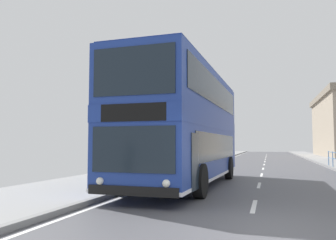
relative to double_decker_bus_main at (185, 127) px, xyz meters
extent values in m
cube|color=#4C4C52|center=(2.76, -6.38, -2.35)|extent=(8.40, 140.00, 0.06)
cube|color=silver|center=(2.76, -3.78, -2.32)|extent=(0.12, 2.00, 0.00)
cube|color=silver|center=(2.76, 1.02, -2.32)|extent=(0.12, 2.00, 0.00)
cube|color=silver|center=(2.76, 5.82, -2.32)|extent=(0.12, 2.00, 0.00)
cube|color=silver|center=(2.76, 10.62, -2.32)|extent=(0.12, 2.00, 0.00)
cube|color=silver|center=(2.76, 15.42, -2.32)|extent=(0.12, 2.00, 0.00)
cube|color=silver|center=(2.76, 20.22, -2.32)|extent=(0.12, 2.00, 0.00)
cube|color=silver|center=(2.76, 25.02, -2.32)|extent=(0.12, 2.00, 0.00)
cube|color=silver|center=(2.76, 29.82, -2.32)|extent=(0.12, 2.00, 0.00)
cube|color=silver|center=(2.76, 34.62, -2.32)|extent=(0.12, 2.00, 0.00)
cube|color=silver|center=(2.76, 39.42, -2.32)|extent=(0.12, 2.00, 0.00)
cube|color=silver|center=(2.76, 44.22, -2.32)|extent=(0.12, 2.00, 0.00)
cube|color=silver|center=(-1.19, -6.38, -2.32)|extent=(0.12, 133.00, 0.00)
cube|color=gray|center=(-1.54, -6.38, -2.25)|extent=(0.20, 140.00, 0.14)
cube|color=navy|center=(0.00, 0.01, -1.05)|extent=(2.88, 10.24, 1.84)
cube|color=navy|center=(0.00, 0.01, 0.11)|extent=(2.89, 10.29, 0.48)
cube|color=navy|center=(0.00, 0.01, 1.19)|extent=(2.88, 10.24, 1.68)
cube|color=navy|center=(0.00, 0.01, 2.07)|extent=(2.79, 9.93, 0.08)
cube|color=#19232D|center=(-0.15, -5.09, -0.83)|extent=(2.28, 0.10, 1.18)
cube|color=black|center=(-0.15, -5.09, 0.11)|extent=(1.81, 0.08, 0.46)
cube|color=#19232D|center=(-0.15, -5.09, 1.19)|extent=(2.28, 0.10, 1.28)
cube|color=black|center=(-0.15, -5.09, -1.87)|extent=(2.46, 0.15, 0.24)
cube|color=silver|center=(0.00, 0.01, -1.91)|extent=(2.91, 10.29, 0.10)
cube|color=#19232D|center=(1.31, 0.23, -0.79)|extent=(0.25, 7.93, 0.96)
cube|color=#19232D|center=(1.30, -0.03, 1.28)|extent=(0.29, 9.15, 1.01)
cube|color=#19232D|center=(-1.30, 0.30, -0.79)|extent=(0.25, 7.93, 0.96)
cube|color=#19232D|center=(-1.30, 0.05, 1.28)|extent=(0.29, 9.15, 1.01)
sphere|color=white|center=(0.76, -5.13, -1.65)|extent=(0.21, 0.21, 0.20)
sphere|color=white|center=(-1.05, -5.08, -1.65)|extent=(0.21, 0.21, 0.20)
cube|color=#19232D|center=(1.20, -3.76, -1.18)|extent=(0.05, 0.90, 1.58)
cylinder|color=black|center=(1.16, -2.91, -1.80)|extent=(0.33, 1.05, 1.04)
cylinder|color=black|center=(-1.33, -2.84, -1.80)|extent=(0.33, 1.05, 1.04)
cylinder|color=black|center=(1.33, 3.16, -1.80)|extent=(0.33, 1.05, 1.04)
cylinder|color=black|center=(-1.15, 3.23, -1.80)|extent=(0.33, 1.05, 1.04)
cylinder|color=#386BA8|center=(7.21, 11.82, -1.68)|extent=(0.05, 0.05, 1.00)
cylinder|color=#386BA8|center=(7.21, 13.50, -1.68)|extent=(0.05, 0.05, 1.00)
camera|label=1|loc=(3.17, -13.16, -0.70)|focal=36.64mm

